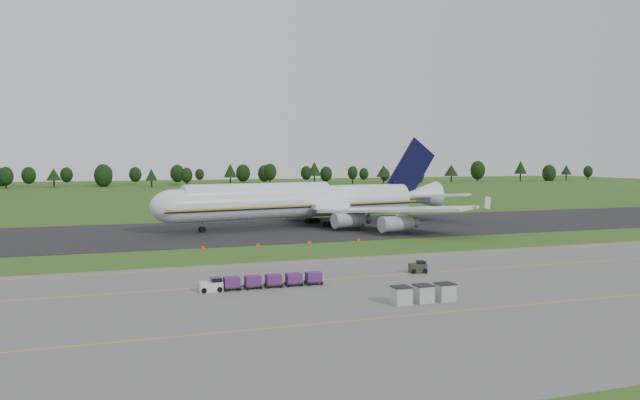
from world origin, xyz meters
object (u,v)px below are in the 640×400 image
object	(u,v)px
aircraft	(304,201)
baggage_train	(261,281)
uld_row	(423,293)
edge_markers	(284,244)
utility_cart	(418,268)

from	to	relation	value
aircraft	baggage_train	bearing A→B (deg)	-111.79
uld_row	edge_markers	bearing A→B (deg)	93.43
aircraft	baggage_train	xyz separation A→B (m)	(-22.47, -56.19, -4.52)
aircraft	uld_row	size ratio (longest dim) A/B	10.17
utility_cart	aircraft	bearing A→B (deg)	87.81
aircraft	uld_row	distance (m)	68.59
baggage_train	edge_markers	size ratio (longest dim) A/B	0.52
aircraft	utility_cart	bearing A→B (deg)	-92.19
baggage_train	edge_markers	xyz separation A→B (m)	(11.07, 30.33, -0.53)
uld_row	utility_cart	bearing A→B (deg)	64.24
edge_markers	baggage_train	bearing A→B (deg)	-110.05
aircraft	edge_markers	xyz separation A→B (m)	(-11.40, -25.87, -5.05)
utility_cart	uld_row	bearing A→B (deg)	-115.76
baggage_train	utility_cart	bearing A→B (deg)	6.94
utility_cart	edge_markers	world-z (taller)	utility_cart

